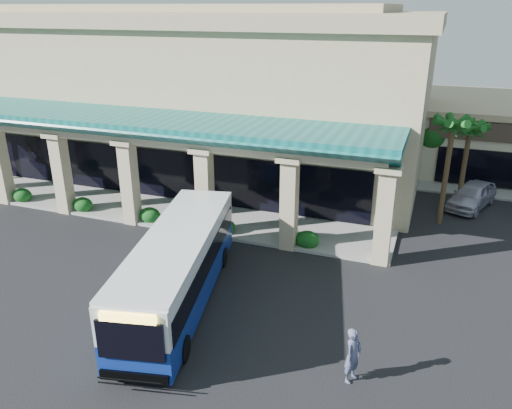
% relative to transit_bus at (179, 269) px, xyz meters
% --- Properties ---
extents(ground, '(110.00, 110.00, 0.00)m').
position_rel_transit_bus_xyz_m(ground, '(1.20, 1.00, -1.50)').
color(ground, black).
extents(main_building, '(30.80, 14.80, 11.35)m').
position_rel_transit_bus_xyz_m(main_building, '(-6.80, 17.00, 4.18)').
color(main_building, '#BEAF88').
rests_on(main_building, ground).
extents(arcade, '(30.00, 6.20, 5.70)m').
position_rel_transit_bus_xyz_m(arcade, '(-6.80, 7.80, 1.35)').
color(arcade, '#0F5B5C').
rests_on(arcade, ground).
extents(palm_0, '(2.40, 2.40, 6.60)m').
position_rel_transit_bus_xyz_m(palm_0, '(9.70, 12.00, 1.80)').
color(palm_0, '#144E17').
rests_on(palm_0, ground).
extents(palm_1, '(2.40, 2.40, 5.80)m').
position_rel_transit_bus_xyz_m(palm_1, '(10.70, 15.00, 1.40)').
color(palm_1, '#144E17').
rests_on(palm_1, ground).
extents(broadleaf_tree, '(2.60, 2.60, 4.81)m').
position_rel_transit_bus_xyz_m(broadleaf_tree, '(8.70, 20.00, 0.91)').
color(broadleaf_tree, '#104813').
rests_on(broadleaf_tree, ground).
extents(transit_bus, '(4.72, 11.01, 3.00)m').
position_rel_transit_bus_xyz_m(transit_bus, '(0.00, 0.00, 0.00)').
color(transit_bus, navy).
rests_on(transit_bus, ground).
extents(pedestrian, '(0.68, 0.81, 1.91)m').
position_rel_transit_bus_xyz_m(pedestrian, '(7.36, -2.20, -0.54)').
color(pedestrian, '#4F5576').
rests_on(pedestrian, ground).
extents(car_silver, '(3.27, 4.80, 1.52)m').
position_rel_transit_bus_xyz_m(car_silver, '(11.39, 15.17, -0.74)').
color(car_silver, '#B3B0C4').
rests_on(car_silver, ground).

